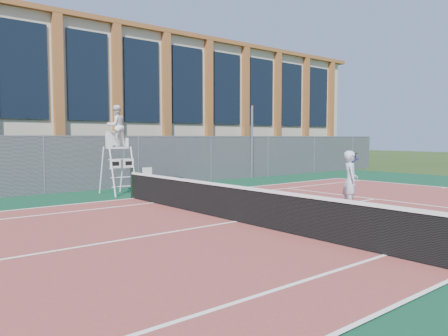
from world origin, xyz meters
TOP-DOWN VIEW (x-y plane):
  - ground at (0.00, 0.00)m, footprint 120.00×120.00m
  - apron at (0.00, 1.00)m, footprint 36.00×20.00m
  - tennis_court at (0.00, 0.00)m, footprint 23.77×10.97m
  - tennis_net at (0.00, 0.00)m, footprint 0.10×11.30m
  - fence at (0.00, 8.80)m, footprint 40.00×0.06m
  - hedge at (0.00, 10.00)m, footprint 40.00×1.40m
  - building at (0.00, 17.95)m, footprint 45.00×10.60m
  - steel_pole at (8.68, 8.70)m, footprint 0.12×0.12m
  - umpire_chair at (0.13, 7.05)m, footprint 0.95×1.47m
  - plastic_chair at (1.63, 7.32)m, footprint 0.43×0.43m
  - sports_bag_near at (3.39, 8.18)m, footprint 0.89×0.46m
  - sports_bag_far at (2.23, 8.06)m, footprint 0.70×0.43m
  - tennis_player at (3.63, -0.87)m, footprint 1.03×0.82m

SIDE VIEW (x-z plane):
  - ground at x=0.00m, z-range 0.00..0.00m
  - apron at x=0.00m, z-range 0.00..0.01m
  - tennis_court at x=0.00m, z-range 0.01..0.03m
  - sports_bag_far at x=2.23m, z-range 0.01..0.27m
  - sports_bag_near at x=3.39m, z-range 0.01..0.37m
  - tennis_net at x=0.00m, z-range -0.01..1.09m
  - plastic_chair at x=1.63m, z-range 0.09..1.03m
  - tennis_player at x=3.63m, z-range 0.03..1.79m
  - fence at x=0.00m, z-range 0.00..2.20m
  - hedge at x=0.00m, z-range 0.00..2.20m
  - steel_pole at x=8.68m, z-range 0.00..3.84m
  - umpire_chair at x=0.13m, z-range 0.79..4.20m
  - building at x=0.00m, z-range 0.03..8.26m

